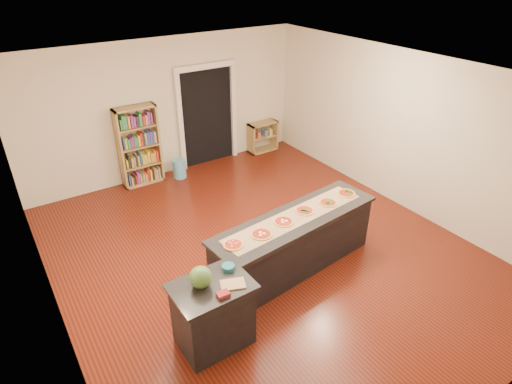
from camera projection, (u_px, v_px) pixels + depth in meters
room at (264, 174)px, 6.16m from camera, size 6.00×7.00×2.80m
doorway at (207, 111)px, 9.21m from camera, size 1.40×0.09×2.21m
kitchen_island at (294, 243)px, 6.29m from camera, size 2.71×0.73×0.89m
side_counter at (213, 314)px, 5.05m from camera, size 0.91×0.67×0.90m
bookshelf at (139, 146)px, 8.50m from camera, size 0.81×0.29×1.63m
low_shelf at (263, 137)px, 10.16m from camera, size 0.71×0.30×0.71m
waste_bin at (179, 169)px, 9.01m from camera, size 0.27×0.27×0.40m
kraft_paper at (295, 217)px, 6.08m from camera, size 2.38×0.65×0.00m
watermelon at (201, 277)px, 4.76m from camera, size 0.26×0.26×0.26m
cutting_board at (233, 284)px, 4.83m from camera, size 0.33×0.27×0.02m
package_red at (223, 294)px, 4.67m from camera, size 0.14×0.11×0.05m
package_teal at (228, 267)px, 5.06m from camera, size 0.16×0.16×0.06m
pizza_a at (233, 245)px, 5.49m from camera, size 0.25×0.25×0.02m
pizza_b at (261, 234)px, 5.70m from camera, size 0.29×0.29×0.02m
pizza_c at (284, 222)px, 5.96m from camera, size 0.28×0.28×0.02m
pizza_d at (305, 211)px, 6.21m from camera, size 0.28×0.28×0.02m
pizza_e at (328, 203)px, 6.41m from camera, size 0.28×0.28×0.02m
pizza_f at (346, 193)px, 6.66m from camera, size 0.28×0.28×0.02m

